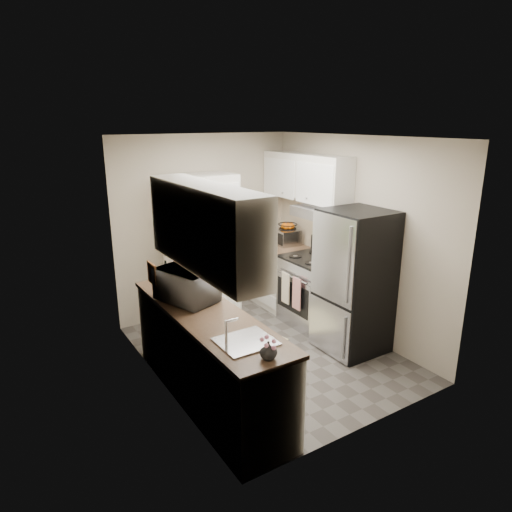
% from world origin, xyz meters
% --- Properties ---
extents(ground, '(3.20, 3.20, 0.00)m').
position_xyz_m(ground, '(0.00, 0.00, 0.00)').
color(ground, '#56514C').
rests_on(ground, ground).
extents(room_shell, '(2.64, 3.24, 2.52)m').
position_xyz_m(room_shell, '(-0.02, -0.01, 1.63)').
color(room_shell, '#B7A894').
rests_on(room_shell, ground).
extents(pantry_cabinet, '(0.90, 0.55, 2.00)m').
position_xyz_m(pantry_cabinet, '(-0.20, 1.32, 1.00)').
color(pantry_cabinet, silver).
rests_on(pantry_cabinet, ground).
extents(base_cabinet_left, '(0.60, 2.30, 0.88)m').
position_xyz_m(base_cabinet_left, '(-0.99, -0.43, 0.44)').
color(base_cabinet_left, silver).
rests_on(base_cabinet_left, ground).
extents(countertop_left, '(0.63, 2.33, 0.04)m').
position_xyz_m(countertop_left, '(-0.99, -0.43, 0.90)').
color(countertop_left, brown).
rests_on(countertop_left, base_cabinet_left).
extents(base_cabinet_right, '(0.60, 0.80, 0.88)m').
position_xyz_m(base_cabinet_right, '(0.99, 1.19, 0.44)').
color(base_cabinet_right, silver).
rests_on(base_cabinet_right, ground).
extents(countertop_right, '(0.63, 0.83, 0.04)m').
position_xyz_m(countertop_right, '(0.99, 1.19, 0.90)').
color(countertop_right, brown).
rests_on(countertop_right, base_cabinet_right).
extents(electric_range, '(0.71, 0.78, 1.13)m').
position_xyz_m(electric_range, '(0.97, 0.39, 0.48)').
color(electric_range, '#B7B7BC').
rests_on(electric_range, ground).
extents(refrigerator, '(0.70, 0.72, 1.70)m').
position_xyz_m(refrigerator, '(0.94, -0.41, 0.85)').
color(refrigerator, '#B7B7BC').
rests_on(refrigerator, ground).
extents(microwave, '(0.58, 0.70, 0.33)m').
position_xyz_m(microwave, '(-1.02, -0.06, 1.09)').
color(microwave, '#B3B4B8').
rests_on(microwave, countertop_left).
extents(wine_bottle, '(0.07, 0.07, 0.26)m').
position_xyz_m(wine_bottle, '(-1.04, 0.47, 1.05)').
color(wine_bottle, black).
rests_on(wine_bottle, countertop_left).
extents(flower_vase, '(0.17, 0.17, 0.14)m').
position_xyz_m(flower_vase, '(-0.98, -1.47, 0.99)').
color(flower_vase, silver).
rests_on(flower_vase, countertop_left).
extents(cutting_board, '(0.04, 0.27, 0.33)m').
position_xyz_m(cutting_board, '(-0.87, 0.67, 1.09)').
color(cutting_board, '#57983E').
rests_on(cutting_board, countertop_left).
extents(toaster_oven, '(0.34, 0.42, 0.23)m').
position_xyz_m(toaster_oven, '(1.09, 1.18, 1.03)').
color(toaster_oven, '#A3A4A7').
rests_on(toaster_oven, countertop_right).
extents(fruit_basket, '(0.35, 0.35, 0.12)m').
position_xyz_m(fruit_basket, '(1.11, 1.17, 1.21)').
color(fruit_basket, '#D85B05').
rests_on(fruit_basket, toaster_oven).
extents(kitchen_mat, '(0.70, 0.90, 0.01)m').
position_xyz_m(kitchen_mat, '(0.06, 0.46, 0.01)').
color(kitchen_mat, beige).
rests_on(kitchen_mat, ground).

